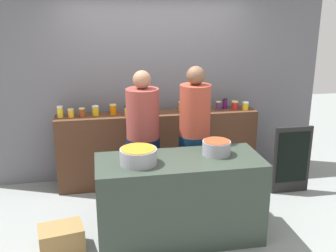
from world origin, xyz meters
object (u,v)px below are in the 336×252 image
(preserve_jar_8, at_px, (188,107))
(preserve_jar_11, at_px, (225,104))
(preserve_jar_9, at_px, (199,107))
(preserve_jar_7, at_px, (182,106))
(preserve_jar_6, at_px, (142,109))
(chalkboard_sign, at_px, (292,160))
(cook_with_tongs, at_px, (143,151))
(preserve_jar_5, at_px, (128,111))
(preserve_jar_13, at_px, (245,106))
(preserve_jar_12, at_px, (235,105))
(preserve_jar_3, at_px, (95,111))
(cooking_pot_left, at_px, (138,156))
(cooking_pot_center, at_px, (216,148))
(preserve_jar_4, at_px, (113,109))
(preserve_jar_1, at_px, (71,113))
(bread_crate, at_px, (61,239))
(preserve_jar_0, at_px, (60,112))
(preserve_jar_10, at_px, (218,106))
(cook_in_cap, at_px, (194,148))
(preserve_jar_2, at_px, (82,112))

(preserve_jar_8, xyz_separation_m, preserve_jar_11, (0.53, 0.03, 0.02))
(preserve_jar_9, bearing_deg, preserve_jar_7, 160.38)
(preserve_jar_6, bearing_deg, chalkboard_sign, -17.12)
(preserve_jar_11, bearing_deg, cook_with_tongs, -146.68)
(preserve_jar_5, relative_size, preserve_jar_9, 0.87)
(preserve_jar_9, height_order, preserve_jar_13, preserve_jar_9)
(preserve_jar_8, height_order, preserve_jar_12, preserve_jar_12)
(preserve_jar_3, xyz_separation_m, preserve_jar_8, (1.24, 0.01, -0.01))
(preserve_jar_12, distance_m, chalkboard_sign, 1.05)
(cooking_pot_left, bearing_deg, cook_with_tongs, 79.44)
(cooking_pot_center, relative_size, cook_with_tongs, 0.17)
(cooking_pot_left, distance_m, cook_with_tongs, 0.73)
(preserve_jar_8, xyz_separation_m, preserve_jar_9, (0.13, -0.10, 0.02))
(cooking_pot_center, bearing_deg, preserve_jar_13, 57.91)
(preserve_jar_7, bearing_deg, preserve_jar_4, 178.80)
(preserve_jar_4, xyz_separation_m, cook_with_tongs, (0.30, -0.80, -0.31))
(preserve_jar_1, distance_m, preserve_jar_5, 0.73)
(cooking_pot_center, xyz_separation_m, bread_crate, (-1.62, -0.11, -0.83))
(preserve_jar_0, xyz_separation_m, preserve_jar_10, (2.11, -0.00, -0.01))
(preserve_jar_7, distance_m, preserve_jar_12, 0.75)
(preserve_jar_11, xyz_separation_m, bread_crate, (-2.17, -1.50, -0.94))
(bread_crate, bearing_deg, cooking_pot_left, -0.37)
(preserve_jar_1, distance_m, cook_in_cap, 1.68)
(preserve_jar_9, relative_size, bread_crate, 0.34)
(preserve_jar_2, height_order, preserve_jar_4, preserve_jar_4)
(preserve_jar_9, relative_size, cooking_pot_center, 0.50)
(preserve_jar_4, height_order, preserve_jar_12, preserve_jar_4)
(preserve_jar_10, distance_m, cook_in_cap, 1.06)
(preserve_jar_0, xyz_separation_m, preserve_jar_9, (1.82, -0.08, 0.00))
(preserve_jar_6, distance_m, preserve_jar_7, 0.55)
(preserve_jar_3, bearing_deg, preserve_jar_12, -0.87)
(preserve_jar_3, height_order, cooking_pot_center, preserve_jar_3)
(preserve_jar_1, xyz_separation_m, preserve_jar_9, (1.68, -0.06, 0.02))
(preserve_jar_7, bearing_deg, preserve_jar_3, 179.59)
(preserve_jar_9, bearing_deg, cooking_pot_center, -96.60)
(preserve_jar_1, xyz_separation_m, cook_with_tongs, (0.84, -0.76, -0.29))
(preserve_jar_10, bearing_deg, preserve_jar_1, -179.56)
(cooking_pot_left, bearing_deg, preserve_jar_9, 54.86)
(preserve_jar_7, xyz_separation_m, cook_in_cap, (-0.03, -0.87, -0.28))
(preserve_jar_3, distance_m, preserve_jar_8, 1.24)
(cook_with_tongs, bearing_deg, preserve_jar_1, 137.93)
(preserve_jar_4, xyz_separation_m, cooking_pot_center, (1.00, -1.37, -0.11))
(cooking_pot_center, height_order, bread_crate, cooking_pot_center)
(preserve_jar_10, distance_m, preserve_jar_13, 0.37)
(preserve_jar_13, bearing_deg, cooking_pot_left, -139.48)
(bread_crate, bearing_deg, preserve_jar_11, 34.66)
(preserve_jar_1, height_order, cooking_pot_left, preserve_jar_1)
(preserve_jar_11, xyz_separation_m, cook_with_tongs, (-1.25, -0.82, -0.31))
(preserve_jar_8, bearing_deg, preserve_jar_1, -178.59)
(preserve_jar_4, relative_size, preserve_jar_10, 1.12)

